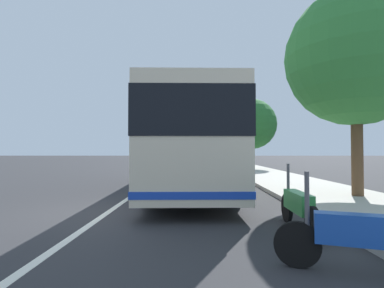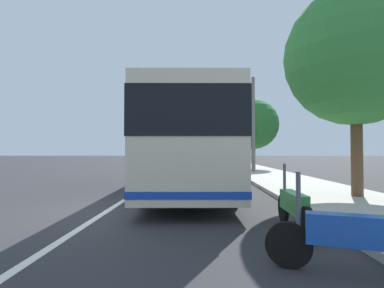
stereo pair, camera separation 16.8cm
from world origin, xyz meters
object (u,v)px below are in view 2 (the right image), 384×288
Objects in this scene: motorcycle_by_tree at (359,238)px; car_behind_bus at (192,159)px; car_oncoming at (172,157)px; car_ahead_same_lane at (169,157)px; coach_bus at (189,142)px; roadside_tree_mid_block at (253,124)px; utility_pole at (253,125)px; roadside_tree_far_block at (242,124)px; roadside_tree_near_camera at (355,56)px; motorcycle_mid_row at (294,207)px.

motorcycle_by_tree is 0.46× the size of car_behind_bus.
car_oncoming reaches higher than motorcycle_by_tree.
car_behind_bus is 12.31m from car_ahead_same_lane.
coach_bus is 2.10× the size of roadside_tree_mid_block.
roadside_tree_mid_block reaches higher than motorcycle_by_tree.
car_behind_bus is 13.14m from roadside_tree_mid_block.
car_ahead_same_lane is 0.67× the size of utility_pole.
coach_bus is 35.74m from car_ahead_same_lane.
roadside_tree_mid_block is 0.85× the size of utility_pole.
car_behind_bus is 0.78× the size of roadside_tree_far_block.
car_behind_bus is at bearing 21.29° from car_ahead_same_lane.
utility_pole is at bearing 17.34° from car_oncoming.
car_oncoming is 21.40m from utility_pole.
car_behind_bus is 7.12m from roadside_tree_far_block.
motorcycle_by_tree is 17.79m from utility_pole.
motorcycle_by_tree is 37.73m from car_oncoming.
roadside_tree_near_camera is 1.10× the size of roadside_tree_far_block.
roadside_tree_near_camera is (5.75, -2.94, 4.00)m from motorcycle_by_tree.
roadside_tree_far_block is (-6.12, -8.70, 4.00)m from car_oncoming.
car_behind_bus is 1.04× the size of car_oncoming.
motorcycle_mid_row reaches higher than motorcycle_by_tree.
utility_pole reaches higher than motorcycle_mid_row.
car_behind_bus is (23.80, 0.44, -1.20)m from coach_bus.
motorcycle_by_tree is 21.01m from roadside_tree_mid_block.
roadside_tree_far_block reaches higher than coach_bus.
car_ahead_same_lane is at bearing 5.37° from coach_bus.
roadside_tree_near_camera is (-31.54, -8.67, 3.74)m from car_oncoming.
coach_bus is at bearing 154.97° from utility_pole.
utility_pole reaches higher than car_oncoming.
roadside_tree_mid_block is 0.95× the size of roadside_tree_far_block.
car_ahead_same_lane is at bearing 9.56° from motorcycle_mid_row.
motorcycle_mid_row is at bearing 5.48° from car_oncoming.
car_behind_bus is at bearing 78.82° from roadside_tree_far_block.
roadside_tree_mid_block is (18.54, -2.54, 3.27)m from motorcycle_mid_row.
roadside_tree_mid_block reaches higher than car_behind_bus.
car_oncoming is 18.79m from roadside_tree_mid_block.
motorcycle_mid_row is 30.34m from car_behind_bus.
utility_pole reaches higher than roadside_tree_far_block.
roadside_tree_mid_block is (-11.68, -5.18, 3.04)m from car_behind_bus.
roadside_tree_far_block is at bearing 51.30° from car_oncoming.
roadside_tree_far_block is at bearing -3.08° from roadside_tree_mid_block.
roadside_tree_far_block is (25.42, -0.02, 0.25)m from roadside_tree_near_camera.
utility_pole is (-13.71, 1.13, -1.36)m from roadside_tree_far_block.
coach_bus is 6.49m from roadside_tree_near_camera.
car_behind_bus is at bearing -66.34° from motorcycle_by_tree.
coach_bus is 5.82× the size of motorcycle_mid_row.
car_behind_bus is 27.42m from roadside_tree_near_camera.
car_oncoming is (28.79, 3.39, -1.16)m from coach_bus.
roadside_tree_far_block reaches higher than motorcycle_mid_row.
coach_bus is at bearing 166.82° from roadside_tree_far_block.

